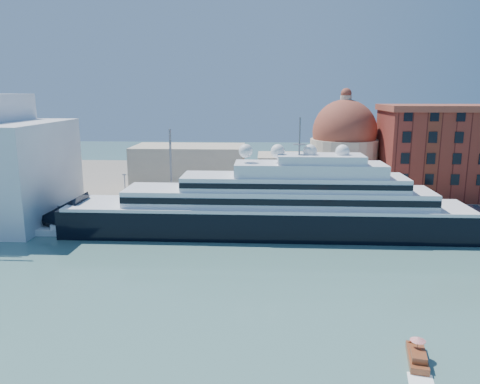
{
  "coord_description": "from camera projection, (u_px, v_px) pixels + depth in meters",
  "views": [
    {
      "loc": [
        0.89,
        -68.7,
        28.45
      ],
      "look_at": [
        -3.8,
        18.0,
        9.78
      ],
      "focal_mm": 35.0,
      "sensor_mm": 36.0,
      "label": 1
    }
  ],
  "objects": [
    {
      "name": "ground",
      "position": [
        258.0,
        277.0,
        73.1
      ],
      "size": [
        400.0,
        400.0,
        0.0
      ],
      "primitive_type": "plane",
      "color": "#3C6867",
      "rests_on": "ground"
    },
    {
      "name": "quay",
      "position": [
        260.0,
        214.0,
        106.02
      ],
      "size": [
        180.0,
        10.0,
        2.5
      ],
      "primitive_type": "cube",
      "color": "gray",
      "rests_on": "ground"
    },
    {
      "name": "land",
      "position": [
        262.0,
        181.0,
        146.1
      ],
      "size": [
        260.0,
        72.0,
        2.0
      ],
      "primitive_type": "cube",
      "color": "slate",
      "rests_on": "ground"
    },
    {
      "name": "quay_fence",
      "position": [
        260.0,
        211.0,
        101.24
      ],
      "size": [
        180.0,
        0.1,
        1.2
      ],
      "primitive_type": "cube",
      "color": "slate",
      "rests_on": "quay"
    },
    {
      "name": "superyacht",
      "position": [
        254.0,
        211.0,
        94.61
      ],
      "size": [
        92.46,
        12.82,
        27.63
      ],
      "color": "black",
      "rests_on": "ground"
    },
    {
      "name": "service_barge",
      "position": [
        54.0,
        231.0,
        95.24
      ],
      "size": [
        10.52,
        3.85,
        2.34
      ],
      "rotation": [
        0.0,
        0.0,
        0.04
      ],
      "color": "white",
      "rests_on": "ground"
    },
    {
      "name": "water_taxi",
      "position": [
        417.0,
        356.0,
        50.13
      ],
      "size": [
        2.95,
        5.93,
        2.69
      ],
      "rotation": [
        0.0,
        0.0,
        -0.2
      ],
      "color": "maroon",
      "rests_on": "ground"
    },
    {
      "name": "warehouse",
      "position": [
        467.0,
        151.0,
        118.22
      ],
      "size": [
        43.0,
        19.0,
        23.25
      ],
      "color": "maroon",
      "rests_on": "land"
    },
    {
      "name": "church",
      "position": [
        285.0,
        158.0,
        126.81
      ],
      "size": [
        66.0,
        18.0,
        25.5
      ],
      "color": "beige",
      "rests_on": "land"
    },
    {
      "name": "lamp_posts",
      "position": [
        203.0,
        178.0,
        103.2
      ],
      "size": [
        120.8,
        2.4,
        18.0
      ],
      "color": "slate",
      "rests_on": "quay"
    }
  ]
}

